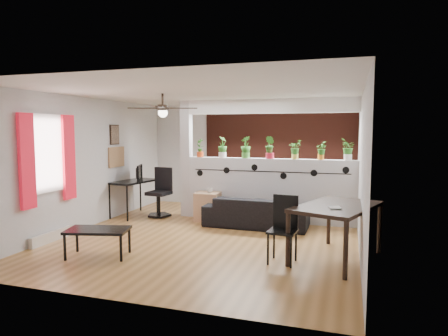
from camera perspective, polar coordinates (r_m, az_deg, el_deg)
room_shell at (r=7.27m, az=-1.91°, el=0.30°), size 6.30×7.10×2.90m
partition_wall at (r=8.58m, az=6.51°, el=-3.15°), size 3.60×0.18×1.35m
ceiling_header at (r=8.50m, az=6.64°, el=8.77°), size 3.60×0.18×0.30m
pier_column at (r=9.07m, az=-5.38°, el=1.30°), size 0.22×0.20×2.60m
brick_panel at (r=9.95m, az=8.17°, el=1.64°), size 3.90×0.05×2.60m
vine_decal at (r=8.43m, az=6.42°, el=-0.52°), size 3.31×0.01×0.30m
window_assembly at (r=7.52m, az=-23.87°, el=1.61°), size 0.09×1.30×1.55m
baseboard_heater at (r=7.72m, az=-23.37°, el=-8.95°), size 0.08×1.00×0.18m
corkboard at (r=9.26m, az=-15.11°, el=1.53°), size 0.03×0.60×0.45m
framed_art at (r=9.20m, az=-15.36°, el=4.62°), size 0.03×0.34×0.44m
ceiling_fan at (r=7.29m, az=-8.74°, el=8.24°), size 1.19×1.19×0.43m
potted_plant_0 at (r=8.93m, az=-3.44°, el=3.00°), size 0.24×0.26×0.42m
potted_plant_1 at (r=8.75m, az=-0.21°, el=3.11°), size 0.21×0.26×0.46m
potted_plant_2 at (r=8.61m, az=3.13°, el=3.07°), size 0.29×0.31×0.47m
potted_plant_3 at (r=8.49m, az=6.58°, el=3.04°), size 0.32×0.32×0.48m
potted_plant_4 at (r=8.41m, az=10.11°, el=2.70°), size 0.23×0.25×0.40m
potted_plant_5 at (r=8.36m, az=13.69°, el=2.52°), size 0.18×0.21×0.37m
potted_plant_6 at (r=8.34m, az=17.31°, el=2.64°), size 0.18×0.23×0.43m
sofa at (r=8.14m, az=4.62°, el=-6.35°), size 1.99×0.80×0.58m
cube_shelf at (r=8.65m, az=-2.35°, el=-5.51°), size 0.52×0.47×0.61m
cup at (r=8.58m, az=-2.05°, el=-3.19°), size 0.15×0.15×0.10m
computer_desk at (r=9.30m, az=-12.75°, el=-2.24°), size 0.78×1.20×0.81m
monitor at (r=9.41m, az=-12.31°, el=-1.08°), size 0.33×0.17×0.19m
office_chair at (r=9.13m, az=-9.07°, el=-3.90°), size 0.56×0.56×1.08m
dining_table at (r=6.24m, az=15.80°, el=-5.91°), size 1.40×1.75×0.83m
book at (r=5.93m, az=14.76°, el=-5.50°), size 0.21×0.26×0.02m
folding_chair at (r=6.03m, az=8.57°, el=-7.73°), size 0.43×0.43×0.99m
coffee_table at (r=6.52m, az=-17.59°, el=-8.68°), size 1.03×0.74×0.44m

